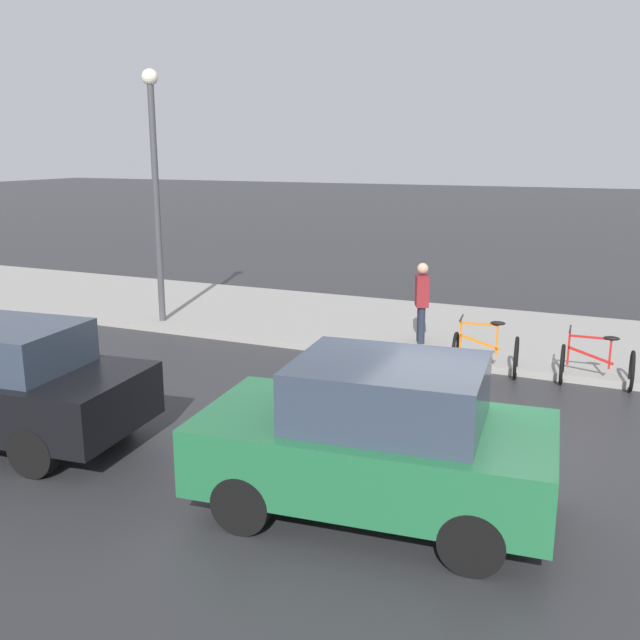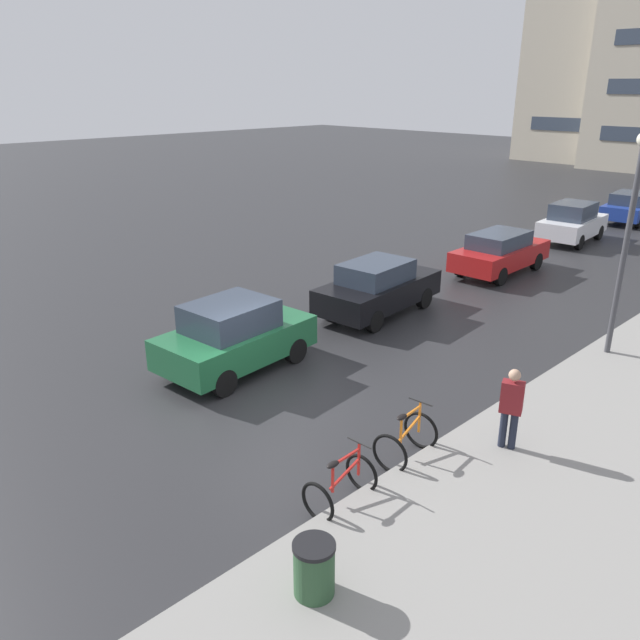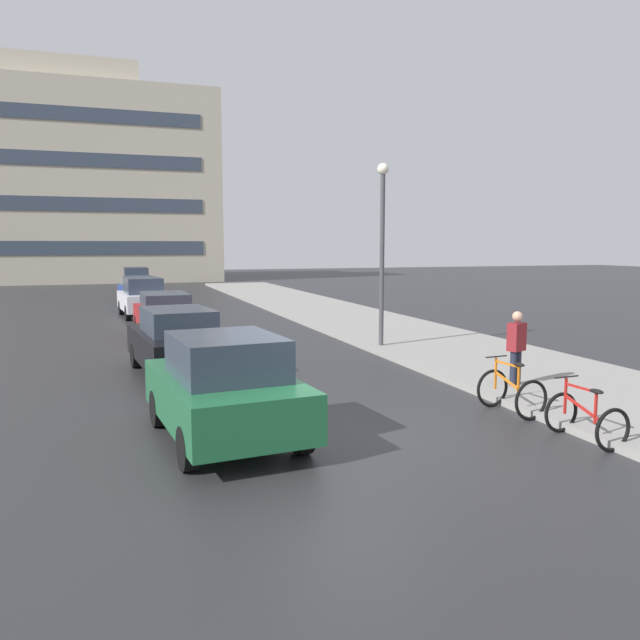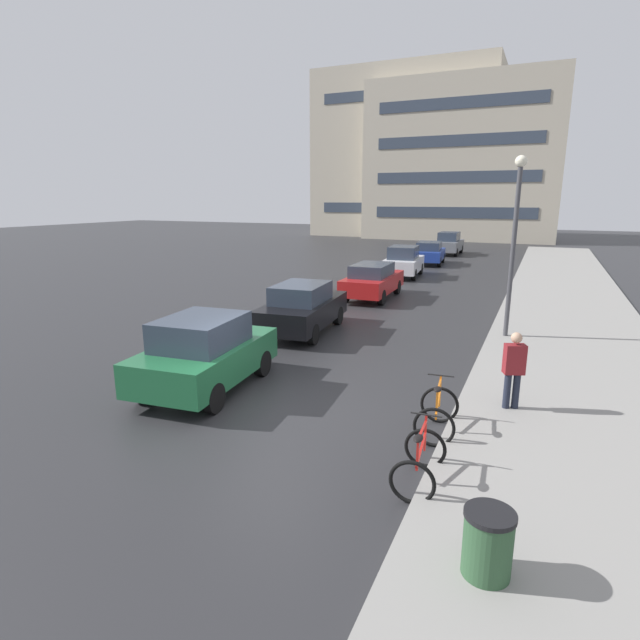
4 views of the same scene
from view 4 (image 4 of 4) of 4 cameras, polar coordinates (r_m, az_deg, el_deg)
name	(u,v)px [view 4 (image 4 of 4)]	position (r m, az deg, el deg)	size (l,w,h in m)	color
ground_plane	(266,411)	(10.65, -6.14, -10.29)	(140.00, 140.00, 0.00)	#28282B
sidewalk_kerb	(570,327)	(18.87, 26.62, -0.76)	(4.80, 60.00, 0.14)	gray
bicycle_nearest	(419,462)	(8.10, 11.27, -15.60)	(0.75, 1.18, 0.99)	black
bicycle_second	(437,413)	(9.72, 13.22, -10.36)	(0.86, 1.18, 1.03)	black
car_green	(205,353)	(11.78, -13.02, -3.69)	(2.27, 3.96, 1.73)	#1E6038
car_black	(303,308)	(16.38, -2.01, 1.42)	(2.21, 4.41, 1.64)	black
car_red	(372,280)	(22.20, 6.02, 4.54)	(1.91, 4.38, 1.54)	#AD1919
car_white	(403,262)	(28.56, 9.52, 6.60)	(2.11, 4.04, 1.73)	silver
car_blue	(429,253)	(34.38, 12.36, 7.52)	(2.15, 3.96, 1.50)	navy
car_grey	(449,243)	(40.86, 14.52, 8.47)	(1.79, 4.23, 1.74)	slate
pedestrian	(514,369)	(10.81, 21.25, -5.21)	(0.46, 0.37, 1.74)	#1E2333
streetlamp	(515,231)	(16.16, 21.37, 9.49)	(0.34, 0.34, 5.53)	#424247
trash_bin	(487,548)	(6.49, 18.56, -23.49)	(0.58, 0.58, 0.93)	#2D5133
building_facade_main	(462,162)	(57.20, 15.96, 17.01)	(19.47, 8.14, 16.14)	#B2A893
building_facade_side	(407,155)	(61.63, 9.92, 18.04)	(20.25, 9.94, 18.26)	#B2A893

